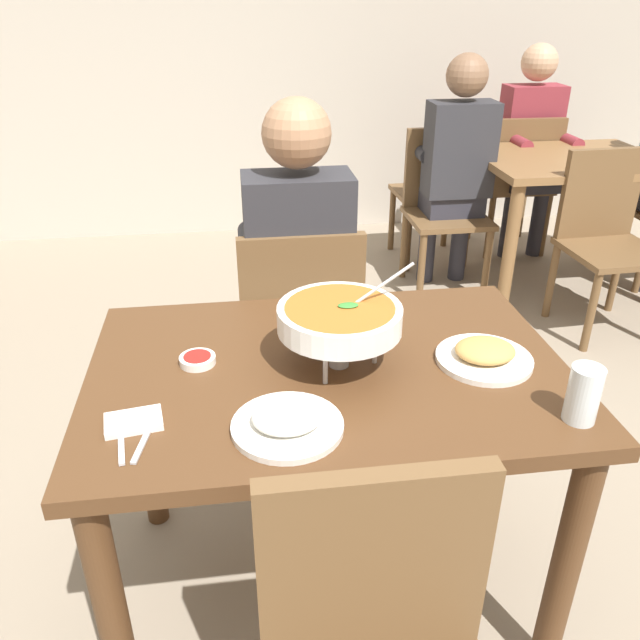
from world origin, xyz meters
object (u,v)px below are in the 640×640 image
Objects in this scene: dining_table_main at (328,407)px; chair_bg_middle at (518,178)px; patron_bg_left at (456,161)px; curry_bowl at (339,318)px; rice_plate at (287,421)px; chair_bg_left at (443,200)px; appetizer_plate at (484,355)px; diner_main at (298,264)px; chair_bg_window at (446,182)px; sauce_dish at (197,360)px; chair_diner_main at (300,328)px; dining_table_far at (566,181)px; patron_bg_middle at (531,140)px; drink_glass at (583,397)px; chair_bg_corner at (606,231)px.

chair_bg_middle is (1.63, 2.52, -0.13)m from dining_table_main.
chair_bg_middle is 0.79m from patron_bg_left.
curry_bowl is 1.39× the size of rice_plate.
chair_bg_left is at bearing 64.84° from dining_table_main.
chair_bg_left is (0.60, 2.15, -0.28)m from appetizer_plate.
diner_main is 2.44m from chair_bg_middle.
chair_bg_window is at bearing 76.58° from patron_bg_left.
sauce_dish is (-0.32, -0.66, 0.04)m from diner_main.
sauce_dish is (-0.32, -0.63, 0.27)m from chair_diner_main.
patron_bg_left is at bearing -142.31° from chair_bg_middle.
diner_main is at bearing -125.45° from chair_bg_left.
patron_bg_left is (1.00, 2.06, -0.15)m from curry_bowl.
dining_table_far is 0.76× the size of patron_bg_middle.
drink_glass is (0.48, -0.30, -0.07)m from curry_bowl.
dining_table_main is 1.31× the size of chair_bg_middle.
diner_main is 1.46× the size of chair_bg_window.
appetizer_plate is (0.36, -0.04, -0.11)m from curry_bowl.
sauce_dish is 0.10× the size of chair_bg_middle.
patron_bg_middle is at bearing 51.17° from sauce_dish.
chair_bg_middle and chair_bg_window have the same top height.
chair_bg_middle is 0.49m from chair_bg_window.
patron_bg_left is at bearing -56.63° from chair_bg_left.
chair_bg_window is 0.69× the size of patron_bg_middle.
curry_bowl is 2.76m from chair_bg_window.
sauce_dish is at bearing -143.79° from chair_bg_corner.
sauce_dish is at bearing 171.44° from curry_bowl.
diner_main is at bearing 90.00° from chair_diner_main.
curry_bowl is at bearing 148.26° from drink_glass.
diner_main reaches higher than appetizer_plate.
appetizer_plate is at bearing -5.04° from dining_table_main.
curry_bowl reaches higher than chair_diner_main.
chair_bg_corner is (1.64, 0.81, 0.00)m from chair_diner_main.
rice_plate is 0.27× the size of chair_bg_left.
chair_bg_left is at bearing 65.40° from curry_bowl.
patron_bg_middle is at bearing 56.54° from dining_table_main.
rice_plate is 0.55m from appetizer_plate.
patron_bg_middle reaches higher than chair_bg_left.
chair_bg_window is at bearing 58.06° from chair_diner_main.
patron_bg_left and patron_bg_middle have the same top height.
dining_table_main is 4.90× the size of appetizer_plate.
patron_bg_middle is (0.65, 0.47, 0.00)m from patron_bg_left.
chair_bg_corner is (1.96, 1.44, -0.27)m from sauce_dish.
appetizer_plate is at bearing -62.73° from diner_main.
drink_glass reaches higher than rice_plate.
appetizer_plate is at bearing -122.18° from dining_table_far.
chair_bg_corner is (1.64, 0.77, -0.24)m from diner_main.
drink_glass is 2.41m from patron_bg_left.
patron_bg_middle is at bearing 36.13° from patron_bg_left.
chair_bg_left is at bearing 74.28° from appetizer_plate.
patron_bg_left is at bearing 53.27° from chair_diner_main.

